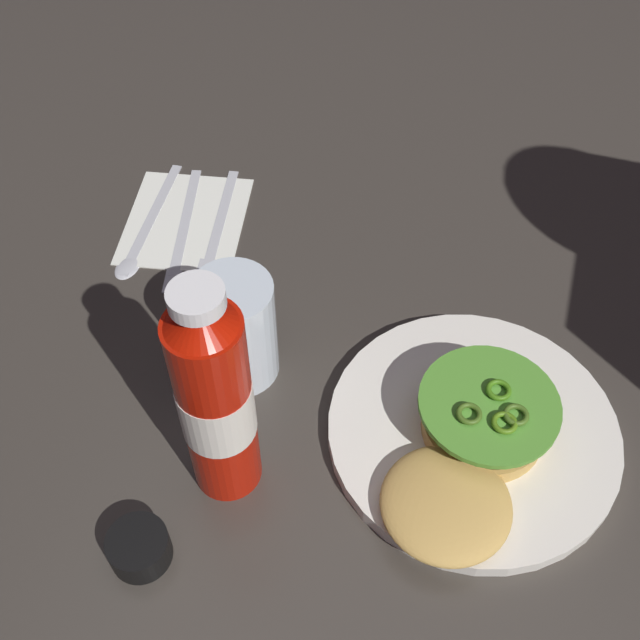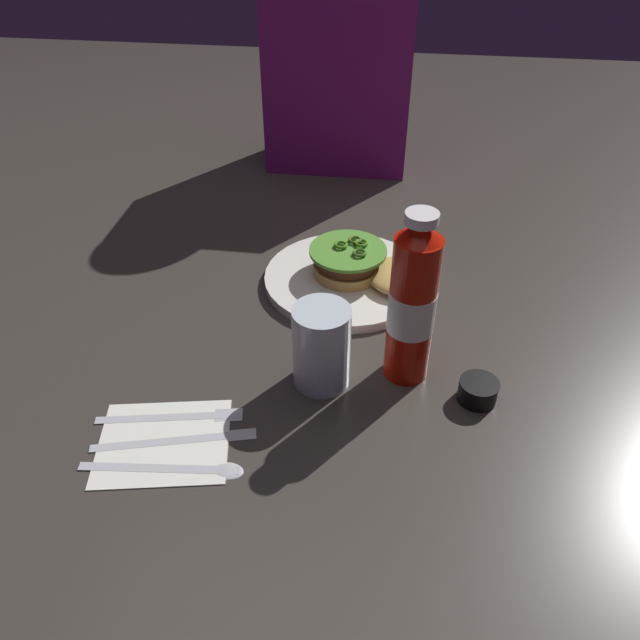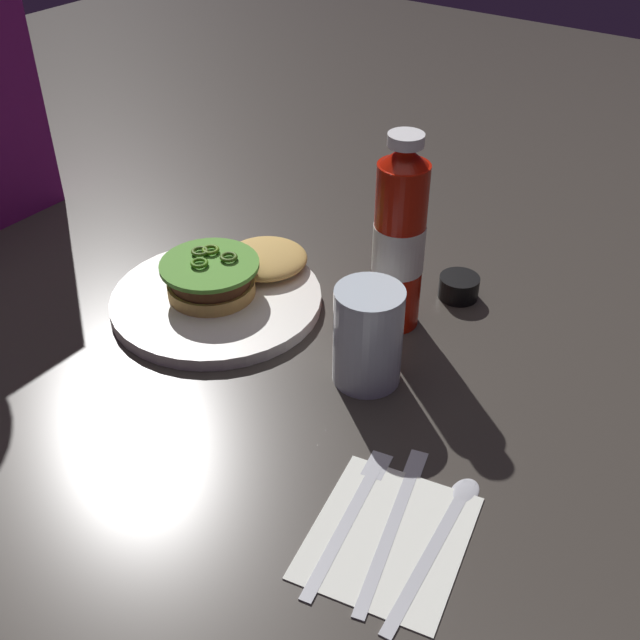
{
  "view_description": "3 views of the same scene",
  "coord_description": "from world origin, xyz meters",
  "px_view_note": "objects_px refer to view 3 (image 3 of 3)",
  "views": [
    {
      "loc": [
        0.39,
        0.09,
        0.64
      ],
      "look_at": [
        -0.08,
        -0.06,
        0.04
      ],
      "focal_mm": 43.77,
      "sensor_mm": 36.0,
      "label": 1
    },
    {
      "loc": [
        0.05,
        -0.76,
        0.61
      ],
      "look_at": [
        -0.04,
        -0.1,
        0.09
      ],
      "focal_mm": 35.55,
      "sensor_mm": 36.0,
      "label": 2
    },
    {
      "loc": [
        -0.62,
        -0.48,
        0.58
      ],
      "look_at": [
        -0.02,
        -0.05,
        0.04
      ],
      "focal_mm": 43.37,
      "sensor_mm": 36.0,
      "label": 3
    }
  ],
  "objects_px": {
    "ketchup_bottle": "(399,241)",
    "butter_knife": "(397,513)",
    "condiment_cup": "(459,287)",
    "spoon_utensil": "(445,526)",
    "dinner_plate": "(217,300)",
    "fork_utensil": "(355,505)",
    "burger_sandwich": "(232,270)",
    "water_glass": "(368,336)",
    "napkin": "(388,536)"
  },
  "relations": [
    {
      "from": "water_glass",
      "to": "spoon_utensil",
      "type": "xyz_separation_m",
      "value": [
        -0.14,
        -0.18,
        -0.06
      ]
    },
    {
      "from": "burger_sandwich",
      "to": "fork_utensil",
      "type": "height_order",
      "value": "burger_sandwich"
    },
    {
      "from": "condiment_cup",
      "to": "spoon_utensil",
      "type": "distance_m",
      "value": 0.39
    },
    {
      "from": "napkin",
      "to": "butter_knife",
      "type": "height_order",
      "value": "butter_knife"
    },
    {
      "from": "spoon_utensil",
      "to": "fork_utensil",
      "type": "distance_m",
      "value": 0.09
    },
    {
      "from": "water_glass",
      "to": "spoon_utensil",
      "type": "bearing_deg",
      "value": -128.75
    },
    {
      "from": "condiment_cup",
      "to": "fork_utensil",
      "type": "bearing_deg",
      "value": -167.28
    },
    {
      "from": "burger_sandwich",
      "to": "fork_utensil",
      "type": "bearing_deg",
      "value": -122.55
    },
    {
      "from": "dinner_plate",
      "to": "fork_utensil",
      "type": "distance_m",
      "value": 0.38
    },
    {
      "from": "water_glass",
      "to": "dinner_plate",
      "type": "bearing_deg",
      "value": 87.44
    },
    {
      "from": "dinner_plate",
      "to": "ketchup_bottle",
      "type": "bearing_deg",
      "value": -63.44
    },
    {
      "from": "dinner_plate",
      "to": "water_glass",
      "type": "distance_m",
      "value": 0.24
    },
    {
      "from": "ketchup_bottle",
      "to": "condiment_cup",
      "type": "relative_size",
      "value": 4.73
    },
    {
      "from": "water_glass",
      "to": "napkin",
      "type": "xyz_separation_m",
      "value": [
        -0.18,
        -0.14,
        -0.06
      ]
    },
    {
      "from": "ketchup_bottle",
      "to": "butter_knife",
      "type": "xyz_separation_m",
      "value": [
        -0.27,
        -0.16,
        -0.11
      ]
    },
    {
      "from": "dinner_plate",
      "to": "fork_utensil",
      "type": "height_order",
      "value": "dinner_plate"
    },
    {
      "from": "spoon_utensil",
      "to": "butter_knife",
      "type": "relative_size",
      "value": 0.98
    },
    {
      "from": "condiment_cup",
      "to": "spoon_utensil",
      "type": "height_order",
      "value": "condiment_cup"
    },
    {
      "from": "napkin",
      "to": "spoon_utensil",
      "type": "xyz_separation_m",
      "value": [
        0.04,
        -0.04,
        0.0
      ]
    },
    {
      "from": "dinner_plate",
      "to": "napkin",
      "type": "bearing_deg",
      "value": -116.73
    },
    {
      "from": "ketchup_bottle",
      "to": "spoon_utensil",
      "type": "xyz_separation_m",
      "value": [
        -0.26,
        -0.21,
        -0.11
      ]
    },
    {
      "from": "dinner_plate",
      "to": "ketchup_bottle",
      "type": "distance_m",
      "value": 0.26
    },
    {
      "from": "dinner_plate",
      "to": "condiment_cup",
      "type": "xyz_separation_m",
      "value": [
        0.2,
        -0.25,
        0.01
      ]
    },
    {
      "from": "condiment_cup",
      "to": "napkin",
      "type": "height_order",
      "value": "condiment_cup"
    },
    {
      "from": "ketchup_bottle",
      "to": "fork_utensil",
      "type": "bearing_deg",
      "value": -155.84
    },
    {
      "from": "ketchup_bottle",
      "to": "napkin",
      "type": "xyz_separation_m",
      "value": [
        -0.29,
        -0.17,
        -0.12
      ]
    },
    {
      "from": "napkin",
      "to": "water_glass",
      "type": "bearing_deg",
      "value": 37.8
    },
    {
      "from": "water_glass",
      "to": "fork_utensil",
      "type": "height_order",
      "value": "water_glass"
    },
    {
      "from": "condiment_cup",
      "to": "ketchup_bottle",
      "type": "bearing_deg",
      "value": 157.02
    },
    {
      "from": "fork_utensil",
      "to": "ketchup_bottle",
      "type": "bearing_deg",
      "value": 24.16
    },
    {
      "from": "condiment_cup",
      "to": "spoon_utensil",
      "type": "bearing_deg",
      "value": -154.64
    },
    {
      "from": "dinner_plate",
      "to": "water_glass",
      "type": "bearing_deg",
      "value": -92.56
    },
    {
      "from": "dinner_plate",
      "to": "water_glass",
      "type": "relative_size",
      "value": 2.28
    },
    {
      "from": "burger_sandwich",
      "to": "dinner_plate",
      "type": "bearing_deg",
      "value": -178.29
    },
    {
      "from": "condiment_cup",
      "to": "butter_knife",
      "type": "relative_size",
      "value": 0.26
    },
    {
      "from": "dinner_plate",
      "to": "napkin",
      "type": "height_order",
      "value": "dinner_plate"
    },
    {
      "from": "napkin",
      "to": "condiment_cup",
      "type": "bearing_deg",
      "value": 18.38
    },
    {
      "from": "dinner_plate",
      "to": "fork_utensil",
      "type": "bearing_deg",
      "value": -118.27
    },
    {
      "from": "ketchup_bottle",
      "to": "condiment_cup",
      "type": "bearing_deg",
      "value": -22.98
    },
    {
      "from": "water_glass",
      "to": "napkin",
      "type": "relative_size",
      "value": 0.75
    },
    {
      "from": "ketchup_bottle",
      "to": "spoon_utensil",
      "type": "bearing_deg",
      "value": -140.85
    },
    {
      "from": "condiment_cup",
      "to": "napkin",
      "type": "bearing_deg",
      "value": -161.62
    },
    {
      "from": "burger_sandwich",
      "to": "water_glass",
      "type": "distance_m",
      "value": 0.24
    },
    {
      "from": "condiment_cup",
      "to": "butter_knife",
      "type": "height_order",
      "value": "condiment_cup"
    },
    {
      "from": "condiment_cup",
      "to": "butter_knife",
      "type": "xyz_separation_m",
      "value": [
        -0.37,
        -0.12,
        -0.01
      ]
    },
    {
      "from": "water_glass",
      "to": "fork_utensil",
      "type": "bearing_deg",
      "value": -150.57
    },
    {
      "from": "dinner_plate",
      "to": "spoon_utensil",
      "type": "distance_m",
      "value": 0.44
    },
    {
      "from": "burger_sandwich",
      "to": "butter_knife",
      "type": "height_order",
      "value": "burger_sandwich"
    },
    {
      "from": "napkin",
      "to": "spoon_utensil",
      "type": "height_order",
      "value": "spoon_utensil"
    },
    {
      "from": "dinner_plate",
      "to": "burger_sandwich",
      "type": "xyz_separation_m",
      "value": [
        0.03,
        0.0,
        0.03
      ]
    }
  ]
}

